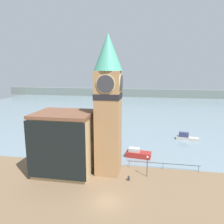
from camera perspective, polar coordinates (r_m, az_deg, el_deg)
The scene contains 10 objects.
ground_plane at distance 31.29m, azimuth -1.37°, elevation -22.46°, with size 160.00×160.00×0.00m, color brown.
water at distance 98.72m, azimuth 6.95°, elevation 1.03°, with size 160.00×120.00×0.00m.
far_shoreline at distance 137.94m, azimuth 7.95°, elevation 4.95°, with size 180.00×3.00×5.00m.
pier_railing at distance 40.35m, azimuth 13.19°, elevation -13.04°, with size 12.53×0.08×1.09m.
clock_tower at distance 35.05m, azimuth -0.98°, elevation 2.58°, with size 4.52×4.52×22.75m.
pier_building at distance 37.72m, azimuth -12.26°, elevation -7.82°, with size 9.52×7.96×10.37m.
boat_near at distance 44.68m, azimuth 6.74°, elevation -10.74°, with size 5.08×2.62×1.80m.
boat_far at distance 57.57m, azimuth 18.82°, elevation -6.25°, with size 5.47×2.50×1.83m.
mooring_bollard_near at distance 36.06m, azimuth 4.40°, elevation -16.78°, with size 0.36×0.36×0.81m.
lamp_post at distance 36.68m, azimuth 9.20°, elevation -12.79°, with size 0.32×0.32×3.55m.
Camera 1 is at (5.28, -25.49, 17.35)m, focal length 35.00 mm.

